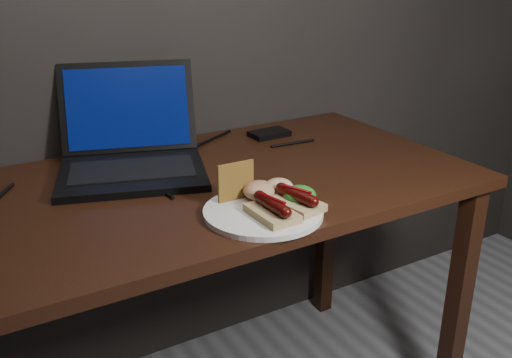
{
  "coord_description": "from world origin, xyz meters",
  "views": [
    {
      "loc": [
        -0.5,
        0.21,
        1.26
      ],
      "look_at": [
        0.06,
        1.18,
        0.82
      ],
      "focal_mm": 40.0,
      "sensor_mm": 36.0,
      "label": 1
    }
  ],
  "objects": [
    {
      "name": "crispbread",
      "position": [
        0.04,
        1.22,
        0.8
      ],
      "size": [
        0.08,
        0.01,
        0.08
      ],
      "primitive_type": "cube",
      "color": "#AC812F",
      "rests_on": "plate"
    },
    {
      "name": "coleslaw_mound",
      "position": [
        0.14,
        1.2,
        0.78
      ],
      "size": [
        0.06,
        0.06,
        0.04
      ],
      "primitive_type": "ellipsoid",
      "color": "beige",
      "rests_on": "plate"
    },
    {
      "name": "plate",
      "position": [
        0.06,
        1.15,
        0.76
      ],
      "size": [
        0.32,
        0.32,
        0.01
      ],
      "primitive_type": "cylinder",
      "rotation": [
        0.0,
        0.0,
        -0.34
      ],
      "color": "silver",
      "rests_on": "desk"
    },
    {
      "name": "desk_cables",
      "position": [
        -0.01,
        1.52,
        0.75
      ],
      "size": [
        0.92,
        0.4,
        0.01
      ],
      "color": "black",
      "rests_on": "desk"
    },
    {
      "name": "laptop",
      "position": [
        -0.08,
        1.55,
        0.8
      ],
      "size": [
        0.44,
        0.45,
        0.25
      ],
      "color": "black",
      "rests_on": "desk"
    },
    {
      "name": "bread_sausage_right",
      "position": [
        0.13,
        1.12,
        0.78
      ],
      "size": [
        0.09,
        0.13,
        0.04
      ],
      "color": "tan",
      "rests_on": "plate"
    },
    {
      "name": "salad_greens",
      "position": [
        0.15,
        1.13,
        0.78
      ],
      "size": [
        0.07,
        0.07,
        0.04
      ],
      "primitive_type": "ellipsoid",
      "color": "#155010",
      "rests_on": "plate"
    },
    {
      "name": "desk",
      "position": [
        0.0,
        1.38,
        0.66
      ],
      "size": [
        1.4,
        0.7,
        0.75
      ],
      "color": "black",
      "rests_on": "ground"
    },
    {
      "name": "bread_sausage_center",
      "position": [
        0.06,
        1.1,
        0.78
      ],
      "size": [
        0.07,
        0.12,
        0.04
      ],
      "color": "tan",
      "rests_on": "plate"
    },
    {
      "name": "salsa_mound",
      "position": [
        0.08,
        1.2,
        0.78
      ],
      "size": [
        0.07,
        0.07,
        0.04
      ],
      "primitive_type": "ellipsoid",
      "color": "maroon",
      "rests_on": "plate"
    },
    {
      "name": "hard_drive",
      "position": [
        0.36,
        1.61,
        0.76
      ],
      "size": [
        0.12,
        0.07,
        0.02
      ],
      "primitive_type": "cube",
      "rotation": [
        0.0,
        0.0,
        0.04
      ],
      "color": "black",
      "rests_on": "desk"
    }
  ]
}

